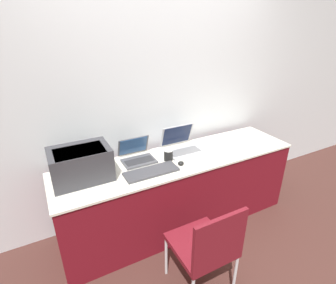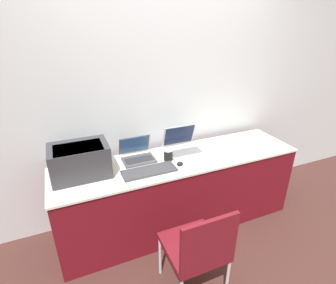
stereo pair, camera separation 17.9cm
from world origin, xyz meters
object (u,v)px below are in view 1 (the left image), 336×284
Objects in this scene: external_keyboard at (151,172)px; mouse at (181,163)px; printer at (81,163)px; laptop_right at (182,145)px; chair at (207,245)px; coffee_cup at (168,155)px; laptop_left at (137,155)px.

mouse is (0.29, -0.00, 0.01)m from external_keyboard.
printer is 1.01m from laptop_right.
coffee_cup is at bearing 82.63° from chair.
printer is at bearing 167.83° from mouse.
laptop_left is 0.86× the size of laptop_right.
mouse is (0.06, -0.14, -0.04)m from coffee_cup.
coffee_cup is (0.26, -0.14, 0.01)m from laptop_left.
chair reaches higher than mouse.
mouse is (0.84, -0.18, -0.13)m from printer.
laptop_right reaches higher than coffee_cup.
coffee_cup is 0.15m from mouse.
printer is 1.58× the size of laptop_left.
external_keyboard is (-0.45, -0.26, -0.04)m from laptop_right.
coffee_cup is at bearing 29.51° from external_keyboard.
laptop_left is at bearing 99.28° from chair.
laptop_left is 0.63× the size of external_keyboard.
laptop_left is at bearing 10.57° from printer.
external_keyboard is at bearing -150.49° from coffee_cup.
coffee_cup is 0.13× the size of chair.
laptop_right reaches higher than mouse.
printer is 0.54m from laptop_left.
printer is 1.00× the size of external_keyboard.
printer reaches higher than external_keyboard.
printer is 1.36× the size of laptop_right.
external_keyboard is at bearing 179.30° from mouse.
chair reaches higher than external_keyboard.
printer is 0.87m from mouse.
coffee_cup reaches higher than mouse.
mouse is (0.32, -0.28, -0.03)m from laptop_left.
external_keyboard is (0.02, -0.27, -0.04)m from laptop_left.
laptop_left is 5.25× the size of mouse.
laptop_left is 0.28m from external_keyboard.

